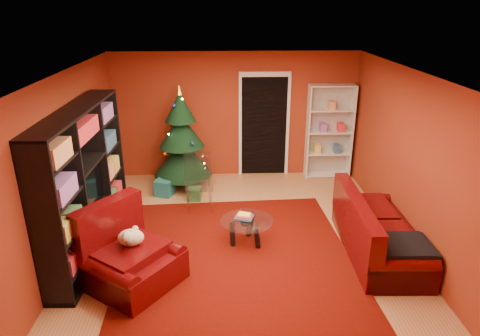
{
  "coord_description": "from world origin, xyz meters",
  "views": [
    {
      "loc": [
        -0.26,
        -5.89,
        3.51
      ],
      "look_at": [
        0.0,
        0.4,
        1.05
      ],
      "focal_mm": 32.0,
      "sensor_mm": 36.0,
      "label": 1
    }
  ],
  "objects_px": {
    "gift_box_green": "(194,194)",
    "armchair": "(132,255)",
    "gift_box_teal": "(164,187)",
    "acrylic_chair": "(199,186)",
    "sofa": "(380,226)",
    "coffee_table": "(247,232)",
    "dog": "(131,237)",
    "media_unit": "(84,183)",
    "christmas_tree": "(182,139)",
    "white_bookshelf": "(329,132)",
    "gift_box_red": "(198,172)",
    "rug": "(237,261)"
  },
  "relations": [
    {
      "from": "gift_box_green",
      "to": "gift_box_teal",
      "type": "bearing_deg",
      "value": 158.2
    },
    {
      "from": "armchair",
      "to": "acrylic_chair",
      "type": "height_order",
      "value": "acrylic_chair"
    },
    {
      "from": "sofa",
      "to": "rug",
      "type": "bearing_deg",
      "value": 96.32
    },
    {
      "from": "dog",
      "to": "coffee_table",
      "type": "xyz_separation_m",
      "value": [
        1.55,
        0.87,
        -0.45
      ]
    },
    {
      "from": "gift_box_teal",
      "to": "coffee_table",
      "type": "bearing_deg",
      "value": -51.36
    },
    {
      "from": "armchair",
      "to": "sofa",
      "type": "relative_size",
      "value": 0.55
    },
    {
      "from": "gift_box_green",
      "to": "white_bookshelf",
      "type": "bearing_deg",
      "value": 21.57
    },
    {
      "from": "gift_box_teal",
      "to": "white_bookshelf",
      "type": "height_order",
      "value": "white_bookshelf"
    },
    {
      "from": "rug",
      "to": "christmas_tree",
      "type": "distance_m",
      "value": 3.11
    },
    {
      "from": "armchair",
      "to": "gift_box_teal",
      "type": "bearing_deg",
      "value": 35.42
    },
    {
      "from": "gift_box_teal",
      "to": "sofa",
      "type": "xyz_separation_m",
      "value": [
        3.43,
        -2.17,
        0.29
      ]
    },
    {
      "from": "media_unit",
      "to": "sofa",
      "type": "xyz_separation_m",
      "value": [
        4.29,
        -0.32,
        -0.63
      ]
    },
    {
      "from": "gift_box_red",
      "to": "white_bookshelf",
      "type": "bearing_deg",
      "value": -0.42
    },
    {
      "from": "media_unit",
      "to": "christmas_tree",
      "type": "relative_size",
      "value": 1.35
    },
    {
      "from": "gift_box_green",
      "to": "dog",
      "type": "height_order",
      "value": "dog"
    },
    {
      "from": "armchair",
      "to": "sofa",
      "type": "xyz_separation_m",
      "value": [
        3.48,
        0.62,
        0.0
      ]
    },
    {
      "from": "gift_box_green",
      "to": "sofa",
      "type": "height_order",
      "value": "sofa"
    },
    {
      "from": "gift_box_green",
      "to": "armchair",
      "type": "distance_m",
      "value": 2.66
    },
    {
      "from": "gift_box_green",
      "to": "acrylic_chair",
      "type": "distance_m",
      "value": 0.56
    },
    {
      "from": "christmas_tree",
      "to": "dog",
      "type": "relative_size",
      "value": 5.18
    },
    {
      "from": "dog",
      "to": "acrylic_chair",
      "type": "bearing_deg",
      "value": 16.14
    },
    {
      "from": "media_unit",
      "to": "gift_box_red",
      "type": "relative_size",
      "value": 12.04
    },
    {
      "from": "media_unit",
      "to": "gift_box_green",
      "type": "distance_m",
      "value": 2.38
    },
    {
      "from": "sofa",
      "to": "acrylic_chair",
      "type": "distance_m",
      "value": 3.12
    },
    {
      "from": "media_unit",
      "to": "white_bookshelf",
      "type": "height_order",
      "value": "media_unit"
    },
    {
      "from": "gift_box_teal",
      "to": "acrylic_chair",
      "type": "relative_size",
      "value": 0.34
    },
    {
      "from": "christmas_tree",
      "to": "coffee_table",
      "type": "xyz_separation_m",
      "value": [
        1.15,
        -2.3,
        -0.79
      ]
    },
    {
      "from": "gift_box_green",
      "to": "white_bookshelf",
      "type": "xyz_separation_m",
      "value": [
        2.77,
        1.09,
        0.86
      ]
    },
    {
      "from": "rug",
      "to": "sofa",
      "type": "distance_m",
      "value": 2.16
    },
    {
      "from": "dog",
      "to": "acrylic_chair",
      "type": "distance_m",
      "value": 2.22
    },
    {
      "from": "acrylic_chair",
      "to": "sofa",
      "type": "bearing_deg",
      "value": -34.99
    },
    {
      "from": "christmas_tree",
      "to": "armchair",
      "type": "bearing_deg",
      "value": -96.85
    },
    {
      "from": "sofa",
      "to": "coffee_table",
      "type": "height_order",
      "value": "sofa"
    },
    {
      "from": "christmas_tree",
      "to": "gift_box_teal",
      "type": "height_order",
      "value": "christmas_tree"
    },
    {
      "from": "media_unit",
      "to": "coffee_table",
      "type": "xyz_separation_m",
      "value": [
        2.35,
        -0.0,
        -0.86
      ]
    },
    {
      "from": "gift_box_green",
      "to": "armchair",
      "type": "bearing_deg",
      "value": -104.12
    },
    {
      "from": "coffee_table",
      "to": "armchair",
      "type": "bearing_deg",
      "value": -148.63
    },
    {
      "from": "rug",
      "to": "armchair",
      "type": "bearing_deg",
      "value": -161.44
    },
    {
      "from": "rug",
      "to": "dog",
      "type": "distance_m",
      "value": 1.58
    },
    {
      "from": "dog",
      "to": "sofa",
      "type": "xyz_separation_m",
      "value": [
        3.49,
        0.55,
        -0.22
      ]
    },
    {
      "from": "gift_box_green",
      "to": "dog",
      "type": "relative_size",
      "value": 0.6
    },
    {
      "from": "white_bookshelf",
      "to": "gift_box_red",
      "type": "bearing_deg",
      "value": -179.78
    },
    {
      "from": "rug",
      "to": "media_unit",
      "type": "relative_size",
      "value": 1.38
    },
    {
      "from": "armchair",
      "to": "dog",
      "type": "distance_m",
      "value": 0.23
    },
    {
      "from": "sofa",
      "to": "acrylic_chair",
      "type": "relative_size",
      "value": 2.2
    },
    {
      "from": "coffee_table",
      "to": "acrylic_chair",
      "type": "distance_m",
      "value": 1.45
    },
    {
      "from": "gift_box_green",
      "to": "coffee_table",
      "type": "height_order",
      "value": "coffee_table"
    },
    {
      "from": "rug",
      "to": "gift_box_red",
      "type": "xyz_separation_m",
      "value": [
        -0.71,
        3.21,
        0.11
      ]
    },
    {
      "from": "christmas_tree",
      "to": "armchair",
      "type": "height_order",
      "value": "christmas_tree"
    },
    {
      "from": "media_unit",
      "to": "acrylic_chair",
      "type": "height_order",
      "value": "media_unit"
    }
  ]
}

